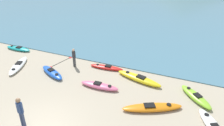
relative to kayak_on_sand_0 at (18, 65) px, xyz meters
The scene contains 11 objects.
kayak_on_sand_0 is the anchor object (origin of this frame).
kayak_on_sand_1 13.16m from the kayak_on_sand_0, ahead, with size 2.30×2.40×0.39m.
kayak_on_sand_2 3.59m from the kayak_on_sand_0, 134.67° to the left, with size 2.63×0.73×0.33m.
kayak_on_sand_3 7.14m from the kayak_on_sand_0, ahead, with size 2.69×0.79×0.36m.
kayak_on_sand_4 3.16m from the kayak_on_sand_0, ahead, with size 2.70×1.77×0.37m.
kayak_on_sand_5 6.93m from the kayak_on_sand_0, 21.15° to the left, with size 2.69×0.81×0.29m.
kayak_on_sand_6 9.44m from the kayak_on_sand_0, 11.12° to the left, with size 3.54×1.58×0.39m.
kayak_on_sand_7 10.96m from the kayak_on_sand_0, ahead, with size 3.41×2.29×0.34m.
person_near_foreground 7.15m from the kayak_on_sand_0, 43.43° to the right, with size 0.36×0.24×1.76m.
person_near_waterline 4.47m from the kayak_on_sand_0, 24.44° to the left, with size 0.31×0.26×1.53m.
loose_paddle 3.24m from the kayak_on_sand_0, 37.75° to the left, with size 0.76×2.76×0.03m.
Camera 1 is at (6.74, -6.16, 8.05)m, focal length 35.00 mm.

